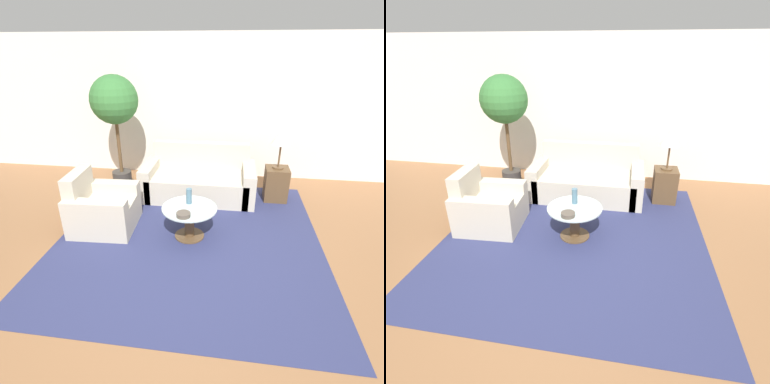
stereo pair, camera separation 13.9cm
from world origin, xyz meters
TOP-DOWN VIEW (x-y plane):
  - ground_plane at (0.00, 0.00)m, footprint 14.00×14.00m
  - wall_back at (0.00, 3.04)m, footprint 10.00×0.06m
  - rug at (0.07, 0.69)m, footprint 3.46×3.49m
  - sofa_main at (0.04, 2.02)m, footprint 1.87×0.92m
  - armchair at (-1.22, 0.77)m, footprint 0.88×0.87m
  - coffee_table at (0.07, 0.69)m, footprint 0.73×0.73m
  - side_table at (1.33, 2.01)m, footprint 0.37×0.37m
  - table_lamp at (1.33, 2.01)m, footprint 0.31×0.31m
  - potted_plant at (-1.41, 2.18)m, footprint 0.80×0.80m
  - vase at (0.04, 0.81)m, footprint 0.08×0.08m
  - bowl at (0.03, 0.45)m, footprint 0.18×0.18m

SIDE VIEW (x-z plane):
  - ground_plane at x=0.00m, z-range 0.00..0.00m
  - rug at x=0.07m, z-range 0.00..0.01m
  - sofa_main at x=0.04m, z-range -0.16..0.70m
  - armchair at x=-1.22m, z-range -0.14..0.68m
  - side_table at x=1.33m, z-range 0.00..0.56m
  - coffee_table at x=0.07m, z-range 0.06..0.51m
  - bowl at x=0.03m, z-range 0.44..0.49m
  - vase at x=0.04m, z-range 0.44..0.65m
  - table_lamp at x=1.33m, z-range 0.74..1.40m
  - wall_back at x=0.00m, z-range 0.00..2.60m
  - potted_plant at x=-1.41m, z-range 0.49..2.45m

